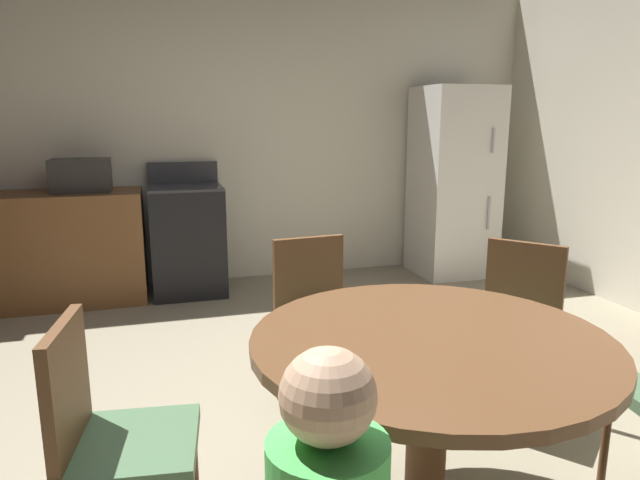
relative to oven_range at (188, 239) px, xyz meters
The scene contains 10 objects.
ground_plane 2.69m from the oven_range, 80.22° to the right, with size 14.00×14.00×0.00m, color gray.
wall_back 1.07m from the oven_range, 41.33° to the left, with size 6.02×0.12×2.70m, color silver.
kitchen_counter 1.31m from the oven_range, behind, with size 1.91×0.60×0.90m, color brown.
oven_range is the anchor object (origin of this frame).
refrigerator 2.51m from the oven_range, ahead, with size 0.68×0.68×1.76m.
microwave 0.98m from the oven_range, behind, with size 0.44×0.32×0.26m, color #2D2B28.
dining_table 3.28m from the oven_range, 78.94° to the right, with size 1.21×1.21×0.76m.
chair_north 2.25m from the oven_range, 76.45° to the right, with size 0.44×0.44×0.87m.
chair_west 3.12m from the oven_range, 97.46° to the right, with size 0.45×0.45×0.87m.
chair_northeast 2.94m from the oven_range, 60.71° to the right, with size 0.56×0.56×0.87m.
Camera 1 is at (-0.66, -2.19, 1.46)m, focal length 31.58 mm.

